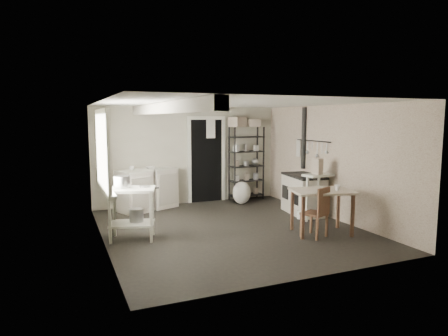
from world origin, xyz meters
name	(u,v)px	position (x,y,z in m)	size (l,w,h in m)	color
floor	(230,229)	(0.00, 0.00, 0.00)	(5.00, 5.00, 0.00)	black
ceiling	(231,103)	(0.00, 0.00, 2.30)	(5.00, 5.00, 0.00)	silver
wall_back	(188,155)	(0.00, 2.50, 1.15)	(4.50, 0.02, 2.30)	#B6B09B
wall_front	(311,190)	(0.00, -2.50, 1.15)	(4.50, 0.02, 2.30)	#B6B09B
wall_left	(102,174)	(-2.25, 0.00, 1.15)	(0.02, 5.00, 2.30)	#B6B09B
wall_right	(332,162)	(2.25, 0.00, 1.15)	(0.02, 5.00, 2.30)	#B6B09B
window	(101,151)	(-2.22, 0.20, 1.50)	(0.12, 1.76, 1.28)	silver
doorway	(207,161)	(0.45, 2.47, 1.00)	(0.96, 0.10, 2.08)	silver
ceiling_beam	(165,108)	(-1.20, 0.00, 2.20)	(0.18, 5.00, 0.18)	silver
wallpaper_panel	(331,162)	(2.24, 0.00, 1.15)	(0.01, 5.00, 2.30)	#C1B19D
utensil_rail	(312,141)	(2.19, 0.60, 1.55)	(0.06, 1.20, 0.44)	#AFAFB1
prep_table	(132,216)	(-1.78, 0.05, 0.40)	(0.77, 0.55, 0.88)	silver
stockpot	(122,184)	(-1.92, 0.13, 0.94)	(0.26, 0.26, 0.28)	#AFAFB1
saucepan	(145,189)	(-1.55, 0.06, 0.85)	(0.18, 0.18, 0.10)	#AFAFB1
bucket	(136,216)	(-1.70, 0.08, 0.39)	(0.24, 0.24, 0.26)	#AFAFB1
base_cabinets	(148,189)	(-1.06, 2.18, 0.46)	(1.39, 0.59, 0.91)	beige
mixing_bowl	(151,167)	(-0.99, 2.15, 0.96)	(0.29, 0.29, 0.07)	white
counter_cup	(132,168)	(-1.41, 2.14, 0.96)	(0.11, 0.11, 0.09)	white
shelf_rack	(246,162)	(1.44, 2.31, 0.95)	(0.86, 0.34, 1.82)	black
shelf_jar	(235,146)	(1.14, 2.31, 1.36)	(0.08, 0.08, 0.18)	white
storage_box_a	(237,119)	(1.21, 2.34, 2.01)	(0.35, 0.31, 0.24)	#BEAE99
storage_box_b	(254,120)	(1.66, 2.31, 1.99)	(0.29, 0.27, 0.19)	#BEAE99
stove	(303,193)	(1.92, 0.49, 0.44)	(0.59, 1.07, 0.84)	beige
stovepipe	(304,138)	(2.21, 0.96, 1.59)	(0.12, 0.12, 1.51)	black
side_ledge	(318,199)	(1.88, -0.07, 0.43)	(0.61, 0.32, 0.93)	silver
oats_box	(317,170)	(1.86, -0.07, 1.01)	(0.12, 0.21, 0.31)	#BEAE99
work_table	(321,212)	(1.37, -0.89, 0.38)	(1.03, 0.72, 0.78)	beige
table_cup	(337,189)	(1.58, -1.03, 0.81)	(0.10, 0.10, 0.10)	white
chair	(314,209)	(1.13, -1.01, 0.48)	(0.36, 0.38, 0.88)	brown
flour_sack	(242,194)	(1.12, 1.88, 0.24)	(0.45, 0.38, 0.53)	beige
floor_crock	(300,215)	(1.61, 0.13, 0.07)	(0.13, 0.13, 0.17)	white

